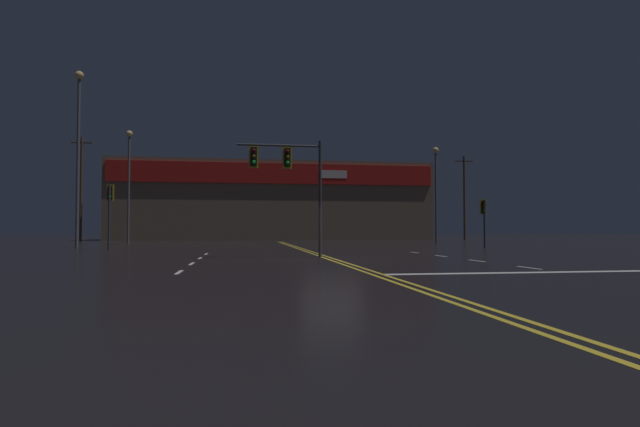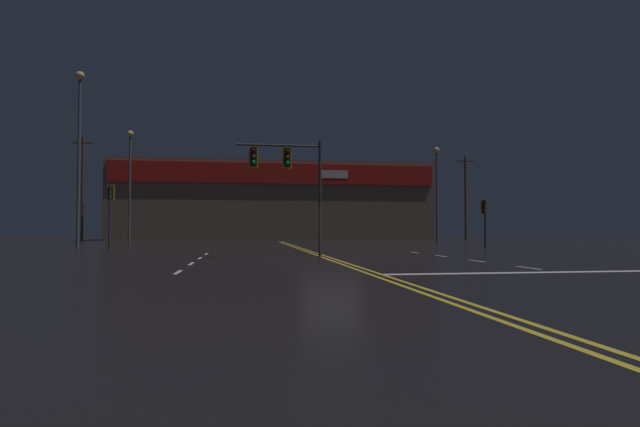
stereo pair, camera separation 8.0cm
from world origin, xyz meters
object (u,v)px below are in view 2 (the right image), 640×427
object	(u,v)px
traffic_signal_corner_northeast	(484,212)
streetlight_median_approach	(130,172)
traffic_signal_median	(286,168)
traffic_signal_corner_northwest	(110,202)
streetlight_near_left	(79,138)
streetlight_near_right	(437,181)

from	to	relation	value
traffic_signal_corner_northeast	streetlight_median_approach	xyz separation A→B (m)	(-26.06, 14.51, 3.95)
traffic_signal_median	traffic_signal_corner_northwest	bearing A→B (deg)	136.13
traffic_signal_corner_northeast	streetlight_near_left	size ratio (longest dim) A/B	0.28
traffic_signal_median	traffic_signal_corner_northwest	size ratio (longest dim) A/B	1.32
traffic_signal_corner_northeast	streetlight_near_right	bearing A→B (deg)	82.68
traffic_signal_median	streetlight_median_approach	xyz separation A→B (m)	(-11.89, 23.85, 2.37)
traffic_signal_corner_northwest	streetlight_near_left	xyz separation A→B (m)	(-2.88, 3.33, 4.40)
traffic_signal_median	streetlight_near_right	xyz separation A→B (m)	(15.74, 21.62, 1.73)
traffic_signal_corner_northeast	streetlight_median_approach	bearing A→B (deg)	150.89
streetlight_near_right	streetlight_median_approach	xyz separation A→B (m)	(-27.63, 2.23, 0.64)
traffic_signal_corner_northwest	traffic_signal_median	bearing A→B (deg)	-43.87
traffic_signal_median	streetlight_near_right	world-z (taller)	streetlight_near_right
traffic_signal_median	streetlight_near_right	bearing A→B (deg)	53.93
streetlight_median_approach	traffic_signal_corner_northwest	bearing A→B (deg)	-81.92
streetlight_near_left	streetlight_near_right	world-z (taller)	streetlight_near_left
traffic_signal_median	streetlight_median_approach	bearing A→B (deg)	116.50
traffic_signal_median	traffic_signal_corner_northeast	xyz separation A→B (m)	(14.17, 9.34, -1.58)
traffic_signal_corner_northwest	streetlight_median_approach	distance (m)	14.93
traffic_signal_corner_northeast	traffic_signal_corner_northwest	size ratio (longest dim) A/B	0.82
traffic_signal_corner_northeast	streetlight_near_left	world-z (taller)	streetlight_near_left
streetlight_median_approach	streetlight_near_left	bearing A→B (deg)	-94.32
streetlight_near_left	streetlight_median_approach	size ratio (longest dim) A/B	1.18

